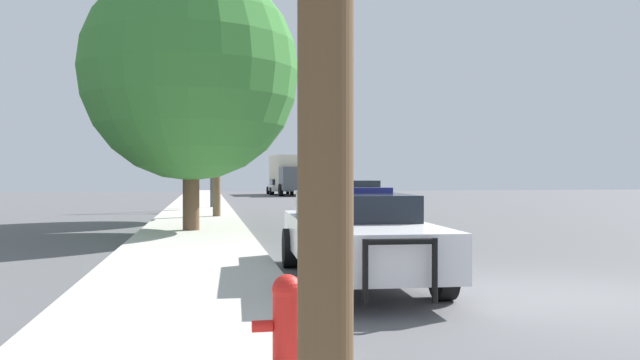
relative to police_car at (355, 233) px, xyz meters
name	(u,v)px	position (x,y,z in m)	size (l,w,h in m)	color
ground_plane	(560,296)	(2.49, -1.71, -0.75)	(110.00, 110.00, 0.00)	#565659
sidewalk_left	(180,305)	(-2.61, -1.71, -0.69)	(3.00, 110.00, 0.13)	#BCB7AD
police_car	(355,233)	(0.00, 0.00, 0.00)	(2.18, 5.33, 1.46)	white
fire_hydrant	(287,320)	(-1.68, -4.73, -0.21)	(0.55, 0.24, 0.76)	red
traffic_light	(240,127)	(-0.68, 20.50, 3.20)	(3.50, 0.35, 5.45)	#424247
car_background_oncoming	(361,194)	(5.01, 19.36, 0.00)	(2.00, 4.02, 1.39)	silver
car_background_distant	(280,186)	(3.84, 42.59, -0.06)	(1.97, 4.63, 1.29)	silver
box_truck	(290,174)	(4.52, 41.37, 0.99)	(2.88, 7.86, 3.26)	#474C51
tree_sidewalk_near	(191,73)	(-2.70, 8.16, 3.75)	(6.01, 6.01, 7.39)	brown
tree_sidewalk_mid	(216,84)	(-1.90, 13.89, 4.29)	(4.42, 4.42, 7.13)	brown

